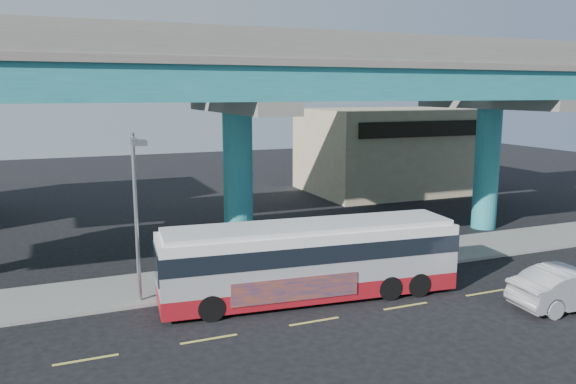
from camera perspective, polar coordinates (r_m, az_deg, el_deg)
name	(u,v)px	position (r m, az deg, el deg)	size (l,w,h in m)	color
ground	(311,319)	(21.61, 2.36, -12.72)	(120.00, 120.00, 0.00)	black
sidewalk	(262,273)	(26.37, -2.68, -8.27)	(70.00, 4.00, 0.15)	gray
lane_markings	(314,321)	(21.36, 2.70, -12.99)	(58.00, 0.12, 0.01)	#D8C64C
viaduct	(236,77)	(28.46, -5.32, 11.59)	(52.00, 12.40, 11.70)	#20707C
building_beige	(391,150)	(49.04, 10.38, 4.24)	(14.00, 10.23, 7.00)	tan
transit_bus	(310,258)	(23.06, 2.27, -6.67)	(12.46, 3.73, 3.15)	maroon
sedan	(572,287)	(24.98, 26.89, -8.62)	(5.14, 2.07, 1.66)	#A1A0A5
street_lamp	(137,194)	(22.05, -15.11, -0.19)	(0.50, 2.24, 6.70)	gray
stop_sign	(332,238)	(25.83, 4.50, -4.71)	(0.54, 0.48, 2.30)	gray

